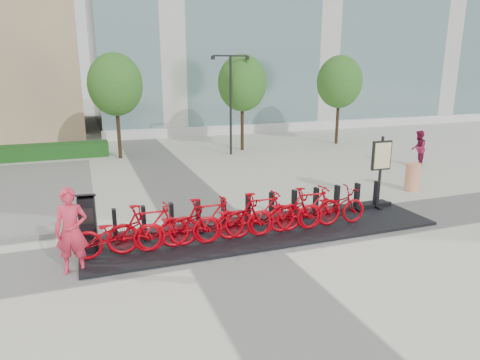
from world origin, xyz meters
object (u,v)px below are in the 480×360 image
object	(u,v)px
worker_red	(71,231)
pedestrian	(418,148)
map_sign	(381,158)
kiosk	(88,223)
bike_0	(118,234)
construction_barrel	(412,177)

from	to	relation	value
worker_red	pedestrian	size ratio (longest dim) A/B	1.16
pedestrian	map_sign	xyz separation A→B (m)	(-4.97, -3.68, 0.61)
worker_red	kiosk	bearing A→B (deg)	80.60
bike_0	pedestrian	xyz separation A→B (m)	(13.69, 5.47, 0.20)
pedestrian	map_sign	world-z (taller)	map_sign
kiosk	construction_barrel	distance (m)	11.34
worker_red	pedestrian	world-z (taller)	worker_red
kiosk	map_sign	xyz separation A→B (m)	(9.34, 1.29, 0.65)
bike_0	kiosk	world-z (taller)	kiosk
pedestrian	map_sign	bearing A→B (deg)	-2.23
kiosk	bike_0	bearing A→B (deg)	-32.42
pedestrian	construction_barrel	size ratio (longest dim) A/B	1.61
bike_0	kiosk	bearing A→B (deg)	51.44
worker_red	construction_barrel	distance (m)	11.85
bike_0	construction_barrel	size ratio (longest dim) A/B	2.01
kiosk	construction_barrel	world-z (taller)	kiosk
kiosk	map_sign	distance (m)	9.45
construction_barrel	pedestrian	bearing A→B (deg)	45.60
worker_red	construction_barrel	bearing A→B (deg)	24.55
map_sign	worker_red	bearing A→B (deg)	-165.40
construction_barrel	worker_red	bearing A→B (deg)	-166.96
worker_red	bike_0	bearing A→B (deg)	33.37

